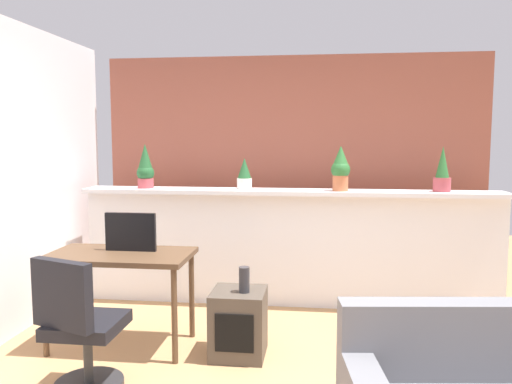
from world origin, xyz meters
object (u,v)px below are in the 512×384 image
Objects in this scene: potted_plant_3 at (442,172)px; office_chair at (81,337)px; potted_plant_1 at (244,174)px; tv_monitor at (131,232)px; vase_on_shelf at (244,280)px; desk at (120,264)px; potted_plant_0 at (145,168)px; side_cube_shelf at (239,323)px; potted_plant_2 at (341,168)px.

potted_plant_3 is 3.38m from office_chair.
office_chair is at bearing -111.38° from potted_plant_1.
tv_monitor is at bearing 89.15° from office_chair.
vase_on_shelf is at bearing -10.03° from tv_monitor.
office_chair is (0.05, -0.78, -0.28)m from desk.
potted_plant_0 is 1.97m from side_cube_shelf.
desk is at bearing -124.76° from potted_plant_1.
tv_monitor is (-0.75, -1.08, -0.39)m from potted_plant_1.
desk is at bearing -126.07° from tv_monitor.
potted_plant_2 reaches higher than office_chair.
side_cube_shelf is (-1.72, -1.21, -1.08)m from potted_plant_3.
potted_plant_1 is 0.61× the size of side_cube_shelf.
desk is 2.20× the size of side_cube_shelf.
potted_plant_0 is at bearing -178.26° from potted_plant_1.
side_cube_shelf is at bearing -9.04° from tv_monitor.
desk is 0.26m from tv_monitor.
potted_plant_3 is 1.04× the size of tv_monitor.
side_cube_shelf is (0.89, 0.72, -0.14)m from office_chair.
potted_plant_2 is 2.00m from tv_monitor.
potted_plant_0 is 1.33m from desk.
potted_plant_0 is 0.48× the size of office_chair.
desk is at bearing 93.34° from office_chair.
tv_monitor is at bearing -124.66° from potted_plant_1.
potted_plant_2 reaches higher than potted_plant_3.
potted_plant_3 reaches higher than side_cube_shelf.
vase_on_shelf is (1.17, -1.21, -0.75)m from potted_plant_0.
vase_on_shelf is (0.99, -0.08, -0.07)m from desk.
office_chair is 4.77× the size of vase_on_shelf.
office_chair is (-2.61, -1.93, -0.94)m from potted_plant_3.
office_chair is 1.16m from side_cube_shelf.
office_chair is (-1.68, -1.88, -0.97)m from potted_plant_2.
office_chair reaches higher than vase_on_shelf.
potted_plant_1 is 2.27m from office_chair.
office_chair is at bearing -141.13° from side_cube_shelf.
potted_plant_3 is 2.84m from tv_monitor.
desk is at bearing -156.54° from potted_plant_3.
potted_plant_3 is 2.20m from vase_on_shelf.
potted_plant_3 is at bearing 35.24° from side_cube_shelf.
potted_plant_0 is 2.30× the size of vase_on_shelf.
potted_plant_2 reaches higher than desk.
side_cube_shelf is (0.13, -1.22, -1.04)m from potted_plant_1.
potted_plant_2 is (0.92, -0.06, 0.07)m from potted_plant_1.
tv_monitor is (0.24, -1.05, -0.44)m from potted_plant_0.
potted_plant_2 is 1.05× the size of tv_monitor.
potted_plant_0 reaches higher than tv_monitor.
potted_plant_0 is at bearing 96.76° from office_chair.
potted_plant_1 is at bearing 96.26° from side_cube_shelf.
potted_plant_3 is at bearing -0.23° from potted_plant_1.
potted_plant_3 is at bearing 23.46° from desk.
side_cube_shelf is at bearing -3.66° from desk.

